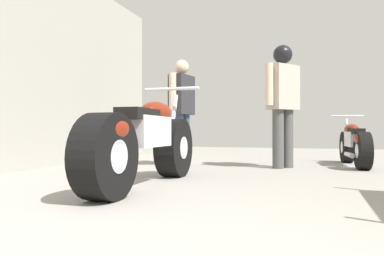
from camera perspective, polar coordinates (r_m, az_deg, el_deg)
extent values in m
plane|color=gray|center=(4.14, 5.60, -8.07)|extent=(15.99, 15.99, 0.00)
cube|color=#A3A099|center=(5.62, -25.14, 10.04)|extent=(0.08, 7.33, 3.13)
cylinder|color=black|center=(4.42, -2.81, -3.05)|extent=(0.26, 0.70, 0.70)
cylinder|color=silver|center=(4.42, -2.81, -3.05)|extent=(0.26, 0.27, 0.26)
cylinder|color=black|center=(2.99, -13.28, -4.29)|extent=(0.26, 0.70, 0.70)
cylinder|color=silver|center=(2.99, -13.28, -4.29)|extent=(0.26, 0.27, 0.26)
cube|color=silver|center=(3.69, -7.02, -0.53)|extent=(0.27, 0.70, 0.30)
ellipsoid|color=maroon|center=(3.91, -5.58, 2.35)|extent=(0.29, 0.57, 0.24)
cube|color=black|center=(3.51, -8.34, 2.13)|extent=(0.25, 0.53, 0.11)
ellipsoid|color=maroon|center=(3.03, -12.75, -0.13)|extent=(0.29, 0.48, 0.26)
cylinder|color=silver|center=(4.38, -3.00, 1.19)|extent=(0.06, 0.28, 0.63)
cylinder|color=silver|center=(4.37, -3.20, 6.07)|extent=(0.68, 0.05, 0.04)
cylinder|color=silver|center=(3.48, -11.56, -5.48)|extent=(0.11, 0.60, 0.10)
cylinder|color=black|center=(6.89, 22.86, -2.75)|extent=(0.21, 0.55, 0.54)
cylinder|color=silver|center=(6.89, 22.86, -2.75)|extent=(0.19, 0.22, 0.20)
cylinder|color=black|center=(5.70, 24.98, -3.23)|extent=(0.21, 0.55, 0.54)
cylinder|color=silver|center=(5.70, 24.98, -3.23)|extent=(0.19, 0.22, 0.20)
cube|color=silver|center=(6.29, 23.81, -1.60)|extent=(0.25, 0.55, 0.23)
ellipsoid|color=maroon|center=(6.47, 23.50, -0.23)|extent=(0.26, 0.45, 0.18)
cube|color=black|center=(6.14, 24.08, -0.45)|extent=(0.22, 0.42, 0.08)
ellipsoid|color=maroon|center=(5.73, 24.88, -1.54)|extent=(0.25, 0.39, 0.20)
cylinder|color=silver|center=(6.85, 22.90, -0.66)|extent=(0.06, 0.21, 0.49)
cylinder|color=silver|center=(6.82, 22.94, 1.73)|extent=(0.52, 0.08, 0.03)
cylinder|color=silver|center=(6.03, 23.18, -3.85)|extent=(0.12, 0.47, 0.08)
cylinder|color=#384766|center=(5.87, -1.12, -1.87)|extent=(0.18, 0.18, 0.81)
cylinder|color=#384766|center=(5.70, -2.11, -1.91)|extent=(0.18, 0.18, 0.81)
cube|color=#2D2D33|center=(5.81, -1.61, 5.14)|extent=(0.31, 0.48, 0.62)
cylinder|color=beige|center=(6.06, -0.30, 5.16)|extent=(0.13, 0.13, 0.57)
cylinder|color=beige|center=(5.58, -3.03, 5.64)|extent=(0.13, 0.13, 0.57)
sphere|color=beige|center=(5.87, -1.60, 9.44)|extent=(0.22, 0.22, 0.22)
cylinder|color=#4C4C4C|center=(5.51, 13.20, -1.67)|extent=(0.23, 0.23, 0.86)
cylinder|color=#4C4C4C|center=(5.68, 14.60, -1.63)|extent=(0.23, 0.23, 0.86)
cube|color=#B2A899|center=(5.63, 13.89, 6.10)|extent=(0.48, 0.54, 0.66)
cylinder|color=beige|center=(5.41, 11.88, 6.65)|extent=(0.16, 0.16, 0.60)
cylinder|color=beige|center=(5.86, 15.75, 6.11)|extent=(0.16, 0.16, 0.60)
sphere|color=black|center=(5.70, 13.88, 10.81)|extent=(0.24, 0.24, 0.24)
sphere|color=black|center=(5.70, 13.88, 10.99)|extent=(0.28, 0.28, 0.28)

